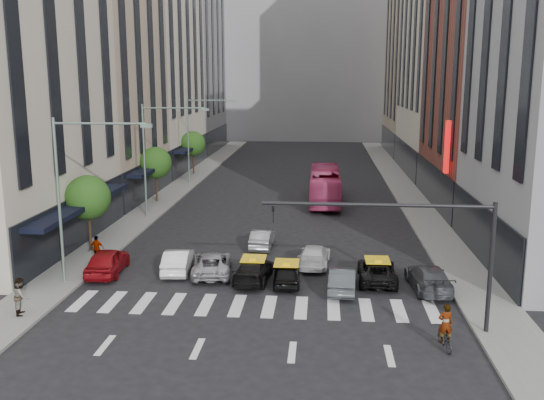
% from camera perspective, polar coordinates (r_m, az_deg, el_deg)
% --- Properties ---
extents(ground, '(160.00, 160.00, 0.00)m').
position_cam_1_polar(ground, '(29.31, -1.72, -11.03)').
color(ground, black).
rests_on(ground, ground).
extents(sidewalk_left, '(3.00, 96.00, 0.15)m').
position_cam_1_polar(sidewalk_left, '(59.78, -9.48, 0.60)').
color(sidewalk_left, slate).
rests_on(sidewalk_left, ground).
extents(sidewalk_right, '(3.00, 96.00, 0.15)m').
position_cam_1_polar(sidewalk_right, '(58.58, 12.89, 0.24)').
color(sidewalk_right, slate).
rests_on(sidewalk_right, ground).
extents(building_left_a, '(8.00, 18.00, 28.00)m').
position_cam_1_polar(building_left_a, '(42.98, -23.93, 14.25)').
color(building_left_a, beige).
rests_on(building_left_a, ground).
extents(building_left_b, '(8.00, 16.00, 24.00)m').
position_cam_1_polar(building_left_b, '(58.46, -15.71, 11.84)').
color(building_left_b, tan).
rests_on(building_left_b, ground).
extents(building_left_c, '(8.00, 20.00, 36.00)m').
position_cam_1_polar(building_left_c, '(75.91, -11.09, 16.42)').
color(building_left_c, beige).
rests_on(building_left_c, ground).
extents(building_left_d, '(8.00, 18.00, 30.00)m').
position_cam_1_polar(building_left_d, '(94.14, -7.82, 13.70)').
color(building_left_d, gray).
rests_on(building_left_d, ground).
extents(building_right_b, '(8.00, 18.00, 26.00)m').
position_cam_1_polar(building_right_b, '(55.68, 19.69, 12.68)').
color(building_right_b, brown).
rests_on(building_right_b, ground).
extents(building_right_d, '(8.00, 18.00, 28.00)m').
position_cam_1_polar(building_right_d, '(92.98, 13.68, 12.90)').
color(building_right_d, tan).
rests_on(building_right_d, ground).
extents(building_far, '(30.00, 10.00, 36.00)m').
position_cam_1_polar(building_far, '(112.14, 3.25, 14.95)').
color(building_far, gray).
rests_on(building_far, ground).
extents(tree_near, '(2.88, 2.88, 4.95)m').
position_cam_1_polar(tree_near, '(40.50, -16.94, 0.22)').
color(tree_near, black).
rests_on(tree_near, sidewalk_left).
extents(tree_mid, '(2.88, 2.88, 4.95)m').
position_cam_1_polar(tree_mid, '(55.47, -10.91, 3.45)').
color(tree_mid, black).
rests_on(tree_mid, sidewalk_left).
extents(tree_far, '(2.88, 2.88, 4.95)m').
position_cam_1_polar(tree_far, '(70.89, -7.45, 5.28)').
color(tree_far, black).
rests_on(tree_far, sidewalk_left).
extents(streetlamp_near, '(5.38, 0.25, 9.00)m').
position_cam_1_polar(streetlamp_near, '(33.99, -18.08, 1.92)').
color(streetlamp_near, gray).
rests_on(streetlamp_near, sidewalk_left).
extents(streetlamp_mid, '(5.38, 0.25, 9.00)m').
position_cam_1_polar(streetlamp_mid, '(48.99, -10.90, 5.06)').
color(streetlamp_mid, gray).
rests_on(streetlamp_mid, sidewalk_left).
extents(streetlamp_far, '(5.38, 0.25, 9.00)m').
position_cam_1_polar(streetlamp_far, '(64.47, -7.09, 6.68)').
color(streetlamp_far, gray).
rests_on(streetlamp_far, sidewalk_left).
extents(traffic_signal, '(10.10, 0.20, 6.00)m').
position_cam_1_polar(traffic_signal, '(27.15, 14.35, -3.28)').
color(traffic_signal, black).
rests_on(traffic_signal, ground).
extents(liberty_sign, '(0.30, 0.70, 4.00)m').
position_cam_1_polar(liberty_sign, '(48.13, 16.15, 4.82)').
color(liberty_sign, red).
rests_on(liberty_sign, ground).
extents(car_red, '(2.16, 4.62, 1.53)m').
position_cam_1_polar(car_red, '(36.51, -15.23, -5.57)').
color(car_red, maroon).
rests_on(car_red, ground).
extents(car_white_front, '(1.82, 4.27, 1.37)m').
position_cam_1_polar(car_white_front, '(36.02, -8.84, -5.66)').
color(car_white_front, white).
rests_on(car_white_front, ground).
extents(car_silver, '(2.78, 4.95, 1.31)m').
position_cam_1_polar(car_silver, '(35.38, -5.67, -5.94)').
color(car_silver, '#A8A7AC').
rests_on(car_silver, ground).
extents(taxi_left, '(2.13, 4.57, 1.29)m').
position_cam_1_polar(taxi_left, '(34.09, -1.73, -6.59)').
color(taxi_left, black).
rests_on(taxi_left, ground).
extents(taxi_center, '(1.61, 3.65, 1.22)m').
position_cam_1_polar(taxi_center, '(33.52, 1.39, -6.97)').
color(taxi_center, black).
rests_on(taxi_center, ground).
extents(car_grey_mid, '(1.63, 4.06, 1.31)m').
position_cam_1_polar(car_grey_mid, '(32.78, 6.64, -7.40)').
color(car_grey_mid, '#3D4044').
rests_on(car_grey_mid, ground).
extents(taxi_right, '(2.16, 4.50, 1.24)m').
position_cam_1_polar(taxi_right, '(34.47, 9.85, -6.60)').
color(taxi_right, black).
rests_on(taxi_right, ground).
extents(car_grey_curb, '(2.21, 4.77, 1.35)m').
position_cam_1_polar(car_grey_curb, '(33.77, 14.52, -7.09)').
color(car_grey_curb, '#42444A').
rests_on(car_grey_curb, ground).
extents(car_row2_left, '(1.46, 3.86, 1.26)m').
position_cam_1_polar(car_row2_left, '(40.55, -0.94, -3.65)').
color(car_row2_left, '#95969A').
rests_on(car_row2_left, ground).
extents(car_row2_right, '(2.09, 4.48, 1.27)m').
position_cam_1_polar(car_row2_right, '(36.87, 3.98, -5.23)').
color(car_row2_right, silver).
rests_on(car_row2_right, ground).
extents(bus, '(2.67, 11.29, 3.14)m').
position_cam_1_polar(bus, '(55.09, 5.01, 1.37)').
color(bus, '#C93B6F').
rests_on(bus, ground).
extents(motorcycle, '(0.82, 1.81, 0.92)m').
position_cam_1_polar(motorcycle, '(27.10, 15.94, -12.39)').
color(motorcycle, black).
rests_on(motorcycle, ground).
extents(rider, '(0.67, 0.49, 1.72)m').
position_cam_1_polar(rider, '(26.60, 16.09, -9.78)').
color(rider, gray).
rests_on(rider, motorcycle).
extents(pedestrian_near, '(0.88, 1.02, 1.79)m').
position_cam_1_polar(pedestrian_near, '(31.38, -22.54, -8.35)').
color(pedestrian_near, gray).
rests_on(pedestrian_near, sidewalk_left).
extents(pedestrian_far, '(0.95, 0.45, 1.58)m').
position_cam_1_polar(pedestrian_far, '(38.66, -16.16, -4.39)').
color(pedestrian_far, gray).
rests_on(pedestrian_far, sidewalk_left).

